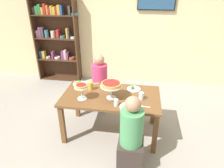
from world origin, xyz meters
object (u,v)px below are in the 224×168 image
object	(u,v)px
diner_near_right	(131,140)
personal_pizza_stand	(81,88)
dining_table	(111,100)
salad_plate_far_diner	(128,107)
salad_plate_near_diner	(79,83)
bookshelf	(56,36)
diner_far_left	(100,86)
water_glass_clear_spare	(141,96)
cutlery_fork_near	(144,106)
water_glass_clear_near	(116,103)
deep_dish_pizza_stand	(111,85)
water_glass_clear_far	(87,85)
cutlery_knife_near	(94,84)
beer_glass_amber_tall	(91,86)
salad_plate_spare	(133,89)

from	to	relation	value
diner_near_right	personal_pizza_stand	xyz separation A→B (m)	(-0.80, 0.53, 0.43)
dining_table	salad_plate_far_diner	world-z (taller)	salad_plate_far_diner
salad_plate_near_diner	bookshelf	bearing A→B (deg)	122.62
dining_table	diner_far_left	distance (m)	0.85
water_glass_clear_spare	cutlery_fork_near	distance (m)	0.22
water_glass_clear_near	cutlery_fork_near	size ratio (longest dim) A/B	0.57
diner_near_right	diner_far_left	xyz separation A→B (m)	(-0.73, 1.47, 0.00)
deep_dish_pizza_stand	water_glass_clear_far	xyz separation A→B (m)	(-0.46, 0.29, -0.17)
diner_far_left	cutlery_fork_near	size ratio (longest dim) A/B	6.39
deep_dish_pizza_stand	salad_plate_near_diner	distance (m)	0.76
dining_table	water_glass_clear_far	xyz separation A→B (m)	(-0.45, 0.21, 0.15)
cutlery_fork_near	personal_pizza_stand	bearing A→B (deg)	-176.98
cutlery_knife_near	bookshelf	bearing A→B (deg)	-71.12
bookshelf	salad_plate_far_diner	distance (m)	3.11
diner_far_left	cutlery_fork_near	distance (m)	1.37
beer_glass_amber_tall	water_glass_clear_spare	distance (m)	0.87
beer_glass_amber_tall	water_glass_clear_far	bearing A→B (deg)	136.71
diner_near_right	cutlery_fork_near	xyz separation A→B (m)	(0.15, 0.45, 0.25)
salad_plate_far_diner	water_glass_clear_near	world-z (taller)	water_glass_clear_near
salad_plate_far_diner	water_glass_clear_near	distance (m)	0.19
dining_table	diner_near_right	distance (m)	0.82
bookshelf	diner_near_right	size ratio (longest dim) A/B	1.92
deep_dish_pizza_stand	salad_plate_spare	size ratio (longest dim) A/B	1.47
water_glass_clear_spare	diner_far_left	bearing A→B (deg)	135.32
deep_dish_pizza_stand	water_glass_clear_spare	xyz separation A→B (m)	(0.46, 0.03, -0.16)
diner_far_left	deep_dish_pizza_stand	size ratio (longest dim) A/B	3.47
diner_near_right	salad_plate_near_diner	size ratio (longest dim) A/B	4.89
salad_plate_far_diner	water_glass_clear_spare	world-z (taller)	water_glass_clear_spare
bookshelf	diner_near_right	bearing A→B (deg)	-52.44
deep_dish_pizza_stand	salad_plate_spare	distance (m)	0.51
salad_plate_far_diner	water_glass_clear_spare	size ratio (longest dim) A/B	2.19
deep_dish_pizza_stand	water_glass_clear_far	bearing A→B (deg)	147.62
water_glass_clear_near	water_glass_clear_spare	xyz separation A→B (m)	(0.36, 0.24, 0.01)
diner_far_left	salad_plate_spare	distance (m)	0.90
water_glass_clear_far	personal_pizza_stand	bearing A→B (deg)	-86.82
diner_far_left	beer_glass_amber_tall	size ratio (longest dim) A/B	8.56
dining_table	personal_pizza_stand	world-z (taller)	personal_pizza_stand
salad_plate_spare	beer_glass_amber_tall	xyz separation A→B (m)	(-0.71, -0.11, 0.05)
diner_near_right	cutlery_knife_near	size ratio (longest dim) A/B	6.39
salad_plate_near_diner	water_glass_clear_near	distance (m)	0.94
bookshelf	salad_plate_near_diner	xyz separation A→B (m)	(1.10, -1.72, -0.40)
salad_plate_far_diner	cutlery_knife_near	xyz separation A→B (m)	(-0.67, 0.66, -0.01)
personal_pizza_stand	salad_plate_far_diner	world-z (taller)	personal_pizza_stand
bookshelf	beer_glass_amber_tall	xyz separation A→B (m)	(1.35, -1.88, -0.36)
water_glass_clear_far	cutlery_knife_near	distance (m)	0.17
water_glass_clear_near	beer_glass_amber_tall	bearing A→B (deg)	138.97
deep_dish_pizza_stand	water_glass_clear_far	world-z (taller)	deep_dish_pizza_stand
deep_dish_pizza_stand	salad_plate_far_diner	world-z (taller)	deep_dish_pizza_stand
dining_table	deep_dish_pizza_stand	bearing A→B (deg)	-79.52
bookshelf	water_glass_clear_near	size ratio (longest dim) A/B	21.66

